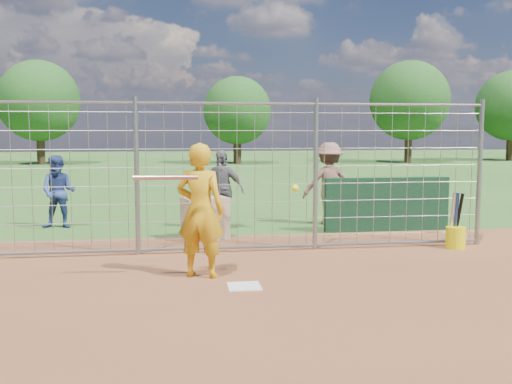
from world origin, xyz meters
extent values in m
plane|color=#2D591E|center=(0.00, 0.00, 0.00)|extent=(100.00, 100.00, 0.00)
plane|color=brown|center=(0.00, -3.00, 0.01)|extent=(18.00, 18.00, 0.00)
cube|color=silver|center=(0.00, -0.20, 0.01)|extent=(0.43, 0.43, 0.02)
cube|color=#11381E|center=(3.40, 3.60, 0.55)|extent=(2.60, 0.20, 1.10)
imported|color=gold|center=(-0.54, 0.42, 0.94)|extent=(0.81, 0.68, 1.89)
imported|color=navy|center=(-3.31, 4.90, 0.77)|extent=(0.80, 0.65, 1.54)
imported|color=#5C5D61|center=(0.06, 4.27, 0.83)|extent=(1.05, 0.76, 1.66)
imported|color=#875949|center=(2.45, 4.59, 0.90)|extent=(1.18, 0.70, 1.80)
cube|color=tan|center=(-0.33, 3.22, 0.40)|extent=(0.93, 0.78, 0.80)
cylinder|color=silver|center=(-1.00, 0.17, 1.43)|extent=(0.86, 0.14, 0.06)
sphere|color=#F1FE1A|center=(0.75, 0.16, 1.27)|extent=(0.10, 0.10, 0.10)
cylinder|color=yellow|center=(3.96, 1.75, 0.19)|extent=(0.34, 0.34, 0.38)
cylinder|color=silver|center=(3.91, 1.80, 0.55)|extent=(0.07, 0.20, 0.85)
cylinder|color=navy|center=(3.98, 1.80, 0.55)|extent=(0.07, 0.13, 0.85)
cylinder|color=black|center=(4.03, 1.80, 0.55)|extent=(0.10, 0.23, 0.84)
cylinder|color=gray|center=(-1.50, 2.00, 1.30)|extent=(0.08, 0.08, 2.60)
cylinder|color=gray|center=(1.50, 2.00, 1.30)|extent=(0.08, 0.08, 2.60)
cylinder|color=gray|center=(4.50, 2.00, 1.30)|extent=(0.08, 0.08, 2.60)
cylinder|color=gray|center=(0.00, 2.00, 2.50)|extent=(9.00, 0.05, 0.05)
cylinder|color=gray|center=(0.00, 2.00, 0.08)|extent=(9.00, 0.05, 0.05)
cube|color=gray|center=(0.00, 2.00, 1.25)|extent=(9.00, 0.02, 2.50)
cylinder|color=#3F2B19|center=(-9.00, 29.00, 1.26)|extent=(0.50, 0.50, 2.52)
sphere|color=#26561E|center=(-9.00, 29.00, 3.85)|extent=(4.90, 4.90, 4.90)
cylinder|color=#3F2B19|center=(3.00, 28.00, 1.08)|extent=(0.50, 0.50, 2.16)
sphere|color=#26561E|center=(3.00, 28.00, 3.30)|extent=(4.20, 4.20, 4.20)
cylinder|color=#3F2B19|center=(14.00, 27.50, 1.30)|extent=(0.50, 0.50, 2.59)
sphere|color=#26561E|center=(14.00, 27.50, 3.96)|extent=(5.04, 5.04, 5.04)
cylinder|color=#3F2B19|center=(22.00, 29.00, 1.22)|extent=(0.50, 0.50, 2.45)
sphere|color=#26561E|center=(22.00, 29.00, 3.74)|extent=(4.76, 4.76, 4.76)
camera|label=1|loc=(-0.88, -7.47, 2.05)|focal=40.00mm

